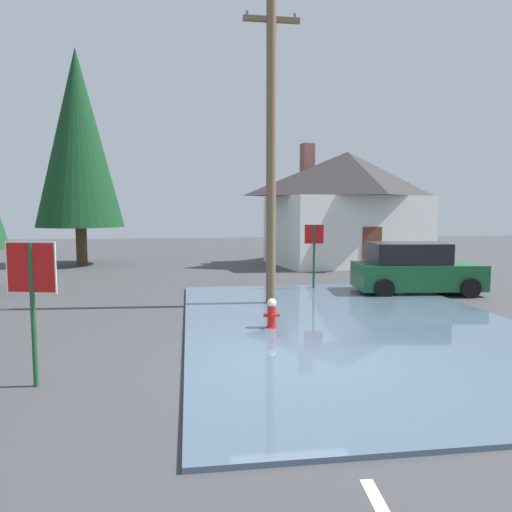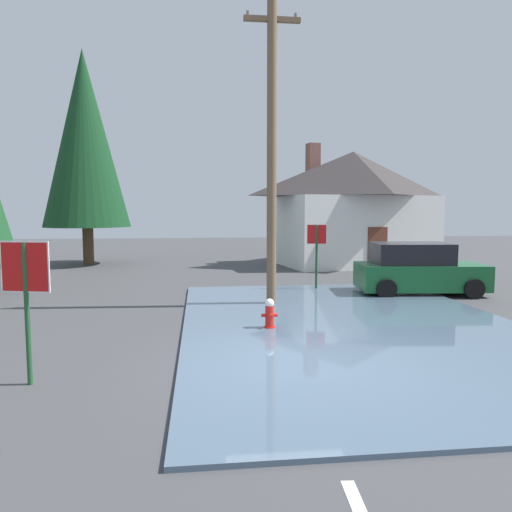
# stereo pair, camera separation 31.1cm
# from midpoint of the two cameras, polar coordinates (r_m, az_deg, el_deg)

# --- Properties ---
(ground_plane) EXTENTS (80.00, 80.00, 0.10)m
(ground_plane) POSITION_cam_midpoint_polar(r_m,az_deg,el_deg) (9.02, 5.84, -12.91)
(ground_plane) COLOR #424244
(flood_puddle) EXTENTS (8.05, 12.00, 0.07)m
(flood_puddle) POSITION_cam_midpoint_polar(r_m,az_deg,el_deg) (11.87, 12.13, -8.06)
(flood_puddle) COLOR #4C6075
(flood_puddle) RESTS_ON ground
(lane_stop_bar) EXTENTS (3.06, 0.53, 0.01)m
(lane_stop_bar) POSITION_cam_midpoint_polar(r_m,az_deg,el_deg) (7.01, 16.53, -18.21)
(lane_stop_bar) COLOR silver
(lane_stop_bar) RESTS_ON ground
(stop_sign_near) EXTENTS (0.80, 0.21, 2.31)m
(stop_sign_near) POSITION_cam_midpoint_polar(r_m,az_deg,el_deg) (8.33, -24.71, -2.85)
(stop_sign_near) COLOR #1E4C28
(stop_sign_near) RESTS_ON ground
(fire_hydrant) EXTENTS (0.38, 0.32, 0.75)m
(fire_hydrant) POSITION_cam_midpoint_polar(r_m,az_deg,el_deg) (11.21, 2.42, -7.00)
(fire_hydrant) COLOR red
(fire_hydrant) RESTS_ON ground
(utility_pole) EXTENTS (1.60, 0.28, 8.67)m
(utility_pole) POSITION_cam_midpoint_polar(r_m,az_deg,el_deg) (14.02, 2.53, 12.53)
(utility_pole) COLOR brown
(utility_pole) RESTS_ON ground
(stop_sign_far) EXTENTS (0.68, 0.17, 2.30)m
(stop_sign_far) POSITION_cam_midpoint_polar(r_m,az_deg,el_deg) (16.75, 7.74, 1.46)
(stop_sign_far) COLOR #1E4C28
(stop_sign_far) RESTS_ON ground
(house) EXTENTS (8.70, 6.69, 6.19)m
(house) POSITION_cam_midpoint_polar(r_m,az_deg,el_deg) (25.25, 11.71, 5.81)
(house) COLOR silver
(house) RESTS_ON ground
(parked_car) EXTENTS (4.24, 2.37, 1.71)m
(parked_car) POSITION_cam_midpoint_polar(r_m,az_deg,el_deg) (16.87, 19.13, -1.57)
(parked_car) COLOR #195B2D
(parked_car) RESTS_ON ground
(pine_tree_mid_left) EXTENTS (4.30, 4.30, 10.75)m
(pine_tree_mid_left) POSITION_cam_midpoint_polar(r_m,az_deg,el_deg) (26.18, -19.34, 12.95)
(pine_tree_mid_left) COLOR #4C3823
(pine_tree_mid_left) RESTS_ON ground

